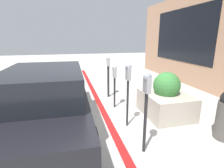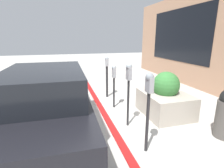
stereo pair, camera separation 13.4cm
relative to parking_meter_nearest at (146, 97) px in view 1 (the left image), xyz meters
name	(u,v)px [view 1 (the left image)]	position (x,y,z in m)	size (l,w,h in m)	color
ground_plane	(108,117)	(1.69, 0.32, -1.13)	(40.00, 40.00, 0.00)	beige
curb_strip	(106,116)	(1.69, 0.40, -1.11)	(14.50, 0.16, 0.04)	red
parking_meter_nearest	(146,97)	(0.00, 0.00, 0.00)	(0.18, 0.15, 1.58)	#232326
parking_meter_second	(128,80)	(1.08, -0.02, 0.06)	(0.18, 0.15, 1.59)	#232326
parking_meter_middle	(115,78)	(2.33, -0.02, -0.15)	(0.17, 0.14, 1.36)	#232326
parking_meter_fourth	(108,73)	(3.38, -0.06, -0.19)	(0.16, 0.13, 1.51)	#232326
planter_box	(165,99)	(1.42, -1.28, -0.65)	(1.45, 1.17, 1.26)	#B2A899
parked_car_front	(46,99)	(1.40, 1.90, -0.35)	(4.77, 1.98, 1.51)	black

